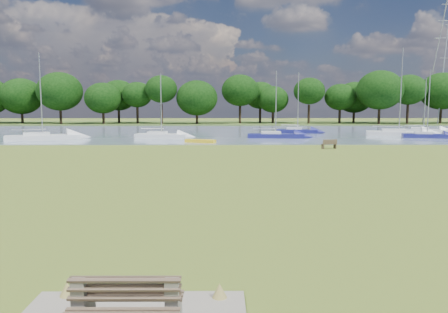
{
  "coord_description": "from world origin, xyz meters",
  "views": [
    {
      "loc": [
        1.63,
        -21.1,
        3.96
      ],
      "look_at": [
        1.77,
        -2.0,
        1.7
      ],
      "focal_mm": 35.0,
      "sensor_mm": 36.0,
      "label": 1
    }
  ],
  "objects_px": {
    "sailboat_4": "(423,130)",
    "sailboat_6": "(161,134)",
    "kayak": "(200,141)",
    "sailboat_0": "(275,134)",
    "sailboat_3": "(42,135)",
    "sailboat_7": "(297,130)",
    "bench_pair": "(126,308)",
    "sailboat_5": "(398,132)",
    "sailboat_8": "(426,134)",
    "riverbank_bench": "(329,144)"
  },
  "relations": [
    {
      "from": "sailboat_4",
      "to": "sailboat_6",
      "type": "height_order",
      "value": "sailboat_4"
    },
    {
      "from": "kayak",
      "to": "sailboat_6",
      "type": "xyz_separation_m",
      "value": [
        -4.93,
        6.05,
        0.31
      ]
    },
    {
      "from": "sailboat_0",
      "to": "sailboat_3",
      "type": "bearing_deg",
      "value": -169.3
    },
    {
      "from": "sailboat_3",
      "to": "sailboat_7",
      "type": "distance_m",
      "value": 33.02
    },
    {
      "from": "sailboat_7",
      "to": "sailboat_4",
      "type": "bearing_deg",
      "value": 22.58
    },
    {
      "from": "bench_pair",
      "to": "sailboat_7",
      "type": "xyz_separation_m",
      "value": [
        12.32,
        53.84,
        0.01
      ]
    },
    {
      "from": "sailboat_3",
      "to": "bench_pair",
      "type": "bearing_deg",
      "value": -89.43
    },
    {
      "from": "bench_pair",
      "to": "sailboat_5",
      "type": "height_order",
      "value": "sailboat_5"
    },
    {
      "from": "sailboat_5",
      "to": "sailboat_8",
      "type": "xyz_separation_m",
      "value": [
        1.78,
        -3.94,
        -0.05
      ]
    },
    {
      "from": "sailboat_0",
      "to": "sailboat_5",
      "type": "xyz_separation_m",
      "value": [
        16.29,
        3.79,
        0.06
      ]
    },
    {
      "from": "sailboat_4",
      "to": "sailboat_5",
      "type": "height_order",
      "value": "sailboat_5"
    },
    {
      "from": "sailboat_5",
      "to": "sailboat_7",
      "type": "xyz_separation_m",
      "value": [
        -12.06,
        5.3,
        -0.04
      ]
    },
    {
      "from": "sailboat_0",
      "to": "sailboat_7",
      "type": "relative_size",
      "value": 0.95
    },
    {
      "from": "riverbank_bench",
      "to": "sailboat_5",
      "type": "height_order",
      "value": "sailboat_5"
    },
    {
      "from": "bench_pair",
      "to": "riverbank_bench",
      "type": "xyz_separation_m",
      "value": [
        11.46,
        32.16,
        -0.08
      ]
    },
    {
      "from": "bench_pair",
      "to": "sailboat_8",
      "type": "bearing_deg",
      "value": 59.93
    },
    {
      "from": "kayak",
      "to": "sailboat_6",
      "type": "relative_size",
      "value": 0.44
    },
    {
      "from": "sailboat_0",
      "to": "sailboat_6",
      "type": "relative_size",
      "value": 1.04
    },
    {
      "from": "riverbank_bench",
      "to": "sailboat_4",
      "type": "distance_m",
      "value": 29.82
    },
    {
      "from": "riverbank_bench",
      "to": "sailboat_7",
      "type": "relative_size",
      "value": 0.18
    },
    {
      "from": "riverbank_bench",
      "to": "sailboat_0",
      "type": "height_order",
      "value": "sailboat_0"
    },
    {
      "from": "sailboat_4",
      "to": "sailboat_7",
      "type": "relative_size",
      "value": 0.92
    },
    {
      "from": "sailboat_8",
      "to": "sailboat_5",
      "type": "bearing_deg",
      "value": 128.34
    },
    {
      "from": "kayak",
      "to": "sailboat_0",
      "type": "relative_size",
      "value": 0.42
    },
    {
      "from": "sailboat_0",
      "to": "sailboat_3",
      "type": "relative_size",
      "value": 0.82
    },
    {
      "from": "bench_pair",
      "to": "sailboat_0",
      "type": "xyz_separation_m",
      "value": [
        8.09,
        44.75,
        -0.02
      ]
    },
    {
      "from": "riverbank_bench",
      "to": "sailboat_4",
      "type": "height_order",
      "value": "sailboat_4"
    },
    {
      "from": "sailboat_7",
      "to": "sailboat_0",
      "type": "bearing_deg",
      "value": -96.14
    },
    {
      "from": "sailboat_5",
      "to": "sailboat_8",
      "type": "bearing_deg",
      "value": -49.29
    },
    {
      "from": "sailboat_5",
      "to": "sailboat_7",
      "type": "height_order",
      "value": "sailboat_5"
    },
    {
      "from": "kayak",
      "to": "sailboat_3",
      "type": "relative_size",
      "value": 0.35
    },
    {
      "from": "sailboat_3",
      "to": "sailboat_5",
      "type": "relative_size",
      "value": 0.87
    },
    {
      "from": "bench_pair",
      "to": "sailboat_0",
      "type": "distance_m",
      "value": 45.48
    },
    {
      "from": "sailboat_3",
      "to": "sailboat_7",
      "type": "relative_size",
      "value": 1.15
    },
    {
      "from": "sailboat_0",
      "to": "sailboat_5",
      "type": "bearing_deg",
      "value": 17.83
    },
    {
      "from": "riverbank_bench",
      "to": "kayak",
      "type": "xyz_separation_m",
      "value": [
        -11.97,
        6.16,
        -0.22
      ]
    },
    {
      "from": "sailboat_3",
      "to": "sailboat_4",
      "type": "height_order",
      "value": "sailboat_3"
    },
    {
      "from": "sailboat_3",
      "to": "sailboat_6",
      "type": "xyz_separation_m",
      "value": [
        13.05,
        2.4,
        -0.03
      ]
    },
    {
      "from": "bench_pair",
      "to": "kayak",
      "type": "xyz_separation_m",
      "value": [
        -0.51,
        38.32,
        -0.3
      ]
    },
    {
      "from": "sailboat_5",
      "to": "sailboat_8",
      "type": "height_order",
      "value": "sailboat_5"
    },
    {
      "from": "riverbank_bench",
      "to": "sailboat_4",
      "type": "relative_size",
      "value": 0.19
    },
    {
      "from": "kayak",
      "to": "sailboat_4",
      "type": "height_order",
      "value": "sailboat_4"
    },
    {
      "from": "sailboat_5",
      "to": "sailboat_0",
      "type": "bearing_deg",
      "value": -150.48
    },
    {
      "from": "kayak",
      "to": "sailboat_8",
      "type": "bearing_deg",
      "value": 36.48
    },
    {
      "from": "sailboat_6",
      "to": "bench_pair",
      "type": "bearing_deg",
      "value": -75.42
    },
    {
      "from": "sailboat_4",
      "to": "sailboat_6",
      "type": "relative_size",
      "value": 1.01
    },
    {
      "from": "kayak",
      "to": "riverbank_bench",
      "type": "bearing_deg",
      "value": -3.99
    },
    {
      "from": "riverbank_bench",
      "to": "sailboat_0",
      "type": "relative_size",
      "value": 0.19
    },
    {
      "from": "sailboat_0",
      "to": "sailboat_4",
      "type": "height_order",
      "value": "sailboat_0"
    },
    {
      "from": "kayak",
      "to": "bench_pair",
      "type": "bearing_deg",
      "value": -66.01
    }
  ]
}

